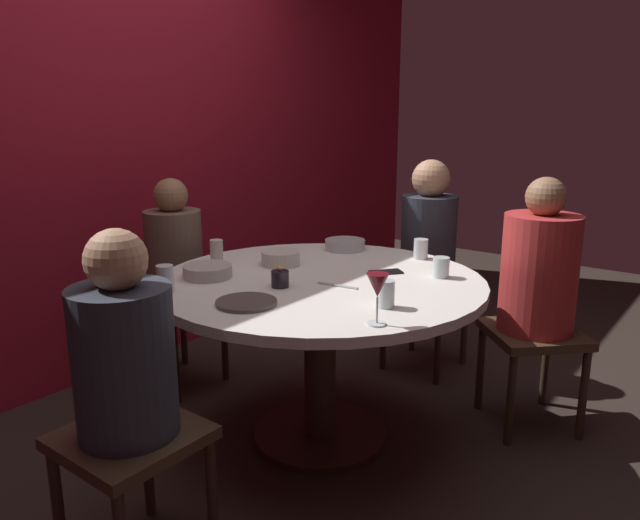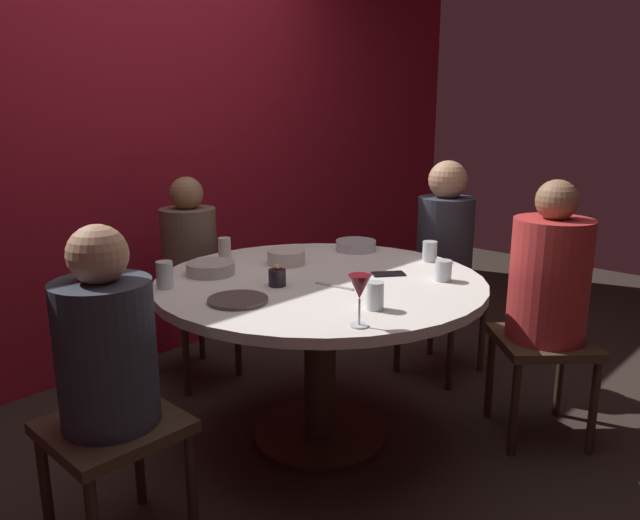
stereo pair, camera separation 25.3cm
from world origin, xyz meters
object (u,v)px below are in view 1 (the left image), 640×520
at_px(cup_near_candle, 165,279).
at_px(cup_by_left_diner, 441,267).
at_px(dinner_plate, 247,303).
at_px(cup_by_right_diner, 217,252).
at_px(seated_diner_front_right, 539,277).
at_px(seated_diner_left, 125,366).
at_px(bowl_small_white, 281,258).
at_px(cup_center_front, 421,249).
at_px(cup_far_edge, 386,294).
at_px(seated_diner_right, 428,243).
at_px(bowl_salad_center, 208,271).
at_px(dining_table, 320,311).
at_px(wine_glass, 377,288).
at_px(cell_phone, 386,272).
at_px(candle_holder, 280,279).
at_px(bowl_serving_large, 345,245).
at_px(seated_diner_back, 175,260).

height_order(cup_near_candle, cup_by_left_diner, cup_near_candle).
distance_m(dinner_plate, cup_by_left_diner, 0.87).
bearing_deg(cup_by_right_diner, seated_diner_front_right, -57.62).
xyz_separation_m(seated_diner_left, dinner_plate, (0.53, -0.00, 0.07)).
xyz_separation_m(bowl_small_white, cup_center_front, (0.50, -0.46, 0.02)).
height_order(seated_diner_left, cup_far_edge, seated_diner_left).
bearing_deg(seated_diner_left, seated_diner_right, 0.00).
relative_size(seated_diner_front_right, cup_far_edge, 11.59).
bearing_deg(bowl_salad_center, dining_table, -54.52).
bearing_deg(bowl_salad_center, seated_diner_right, -17.17).
distance_m(seated_diner_right, wine_glass, 1.43).
distance_m(seated_diner_front_right, cup_near_candle, 1.62).
distance_m(seated_diner_left, cup_by_right_diner, 1.05).
relative_size(cell_phone, cup_by_left_diner, 1.60).
relative_size(candle_holder, dinner_plate, 0.39).
distance_m(seated_diner_front_right, candle_holder, 1.17).
relative_size(seated_diner_right, seated_diner_front_right, 1.02).
height_order(seated_diner_left, cup_by_left_diner, seated_diner_left).
distance_m(seated_diner_front_right, cup_center_front, 0.55).
bearing_deg(bowl_serving_large, seated_diner_left, -171.21).
distance_m(bowl_salad_center, cup_far_edge, 0.83).
bearing_deg(bowl_salad_center, seated_diner_back, 63.69).
bearing_deg(seated_diner_left, seated_diner_front_right, -22.69).
distance_m(bowl_serving_large, bowl_salad_center, 0.81).
bearing_deg(cell_phone, cup_by_left_diner, 57.71).
bearing_deg(seated_diner_back, cup_center_front, 27.00).
xyz_separation_m(bowl_small_white, cup_far_edge, (-0.24, -0.71, 0.02)).
height_order(candle_holder, bowl_salad_center, candle_holder).
distance_m(seated_diner_right, bowl_small_white, 0.96).
xyz_separation_m(bowl_serving_large, bowl_small_white, (-0.44, 0.06, 0.01)).
xyz_separation_m(candle_holder, dinner_plate, (-0.25, -0.05, -0.03)).
xyz_separation_m(seated_diner_left, seated_diner_right, (1.96, -0.00, 0.04)).
height_order(dining_table, cup_by_right_diner, cup_by_right_diner).
xyz_separation_m(seated_diner_right, cup_by_left_diner, (-0.66, -0.40, 0.06)).
bearing_deg(cell_phone, bowl_small_white, -122.59).
xyz_separation_m(seated_diner_back, seated_diner_right, (0.99, -0.96, 0.05)).
height_order(wine_glass, cup_by_left_diner, wine_glass).
xyz_separation_m(seated_diner_right, dinner_plate, (-1.44, -0.00, 0.02)).
bearing_deg(dining_table, wine_glass, -124.42).
xyz_separation_m(seated_diner_back, bowl_salad_center, (-0.28, -0.57, 0.09)).
distance_m(bowl_salad_center, cup_by_right_diner, 0.25).
height_order(seated_diner_left, seated_diner_back, seated_diner_left).
distance_m(dining_table, cup_by_left_diner, 0.55).
distance_m(cell_phone, cup_by_right_diner, 0.79).
distance_m(bowl_serving_large, cup_center_front, 0.41).
height_order(dinner_plate, cup_far_edge, cup_far_edge).
bearing_deg(wine_glass, seated_diner_back, 76.81).
height_order(seated_diner_front_right, cup_near_candle, seated_diner_front_right).
bearing_deg(seated_diner_front_right, cup_by_left_diner, 6.22).
relative_size(bowl_salad_center, cup_near_candle, 1.92).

